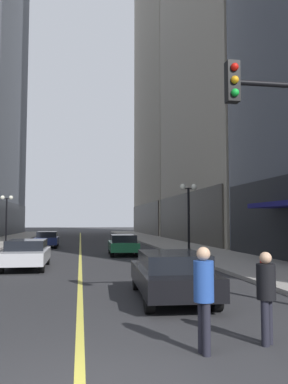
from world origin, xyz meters
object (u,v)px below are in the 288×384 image
(pedestrian_in_blue_hoodie, at_px, (204,291))
(pedestrian_in_black_coat, at_px, (266,291))
(car_black, at_px, (171,274))
(car_green, at_px, (123,244))
(car_navy, at_px, (47,239))
(street_lamp_left_far, at_px, (7,209))
(fire_hydrant_right, at_px, (264,268))
(street_lamp_right_mid, at_px, (189,203))
(car_silver, at_px, (26,253))

(pedestrian_in_blue_hoodie, bearing_deg, pedestrian_in_black_coat, 13.02)
(car_black, bearing_deg, pedestrian_in_blue_hoodie, -96.21)
(car_black, height_order, car_green, same)
(pedestrian_in_blue_hoodie, xyz_separation_m, pedestrian_in_black_coat, (1.25, 0.29, -0.08))
(car_navy, bearing_deg, pedestrian_in_black_coat, -77.46)
(street_lamp_left_far, relative_size, fire_hydrant_right, 5.54)
(car_navy, distance_m, street_lamp_right_mid, 14.33)
(car_navy, relative_size, fire_hydrant_right, 5.39)
(car_black, xyz_separation_m, car_silver, (-4.99, 8.10, -0.00))
(car_green, bearing_deg, street_lamp_right_mid, -34.00)
(street_lamp_left_far, bearing_deg, car_black, -70.33)
(car_navy, bearing_deg, car_silver, -88.98)
(car_black, distance_m, pedestrian_in_blue_hoodie, 4.56)
(car_navy, relative_size, street_lamp_left_far, 0.97)
(street_lamp_right_mid, bearing_deg, car_green, 146.00)
(pedestrian_in_black_coat, height_order, street_lamp_right_mid, street_lamp_right_mid)
(car_green, xyz_separation_m, street_lamp_right_mid, (3.69, -2.49, 2.54))
(pedestrian_in_black_coat, distance_m, street_lamp_right_mid, 16.73)
(car_green, xyz_separation_m, pedestrian_in_blue_hoodie, (-0.68, -19.05, 0.31))
(car_green, distance_m, pedestrian_in_blue_hoodie, 19.07)
(car_black, distance_m, car_green, 14.53)
(car_silver, distance_m, car_green, 8.26)
(street_lamp_left_far, relative_size, street_lamp_right_mid, 1.00)
(car_black, relative_size, pedestrian_in_blue_hoodie, 2.67)
(pedestrian_in_blue_hoodie, height_order, street_lamp_right_mid, street_lamp_right_mid)
(car_green, xyz_separation_m, street_lamp_left_far, (-9.11, 10.43, 2.54))
(street_lamp_right_mid, xyz_separation_m, fire_hydrant_right, (0.50, -8.74, -2.86))
(car_silver, distance_m, car_navy, 14.70)
(car_silver, bearing_deg, street_lamp_right_mid, 24.00)
(car_black, bearing_deg, car_silver, 121.64)
(pedestrian_in_blue_hoodie, distance_m, pedestrian_in_black_coat, 1.29)
(car_silver, distance_m, street_lamp_right_mid, 10.03)
(car_green, xyz_separation_m, pedestrian_in_black_coat, (0.57, -18.76, 0.23))
(pedestrian_in_black_coat, bearing_deg, pedestrian_in_blue_hoodie, -166.98)
(car_silver, relative_size, street_lamp_right_mid, 1.02)
(pedestrian_in_blue_hoodie, distance_m, fire_hydrant_right, 9.24)
(fire_hydrant_right, bearing_deg, pedestrian_in_black_coat, -115.64)
(pedestrian_in_blue_hoodie, bearing_deg, car_navy, 99.88)
(car_silver, xyz_separation_m, car_green, (5.18, 6.44, -0.00))
(car_navy, xyz_separation_m, fire_hydrant_right, (9.63, -19.48, -0.32))
(pedestrian_in_black_coat, bearing_deg, car_silver, 115.00)
(car_silver, relative_size, pedestrian_in_blue_hoodie, 2.56)
(car_silver, bearing_deg, car_black, -58.36)
(fire_hydrant_right, bearing_deg, street_lamp_left_far, 121.56)
(car_navy, bearing_deg, fire_hydrant_right, -63.70)
(fire_hydrant_right, bearing_deg, pedestrian_in_blue_hoodie, -121.89)
(street_lamp_left_far, xyz_separation_m, fire_hydrant_right, (13.30, -21.65, -2.86))
(car_silver, height_order, street_lamp_right_mid, street_lamp_right_mid)
(street_lamp_right_mid, bearing_deg, pedestrian_in_blue_hoodie, -104.78)
(car_silver, distance_m, fire_hydrant_right, 10.52)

